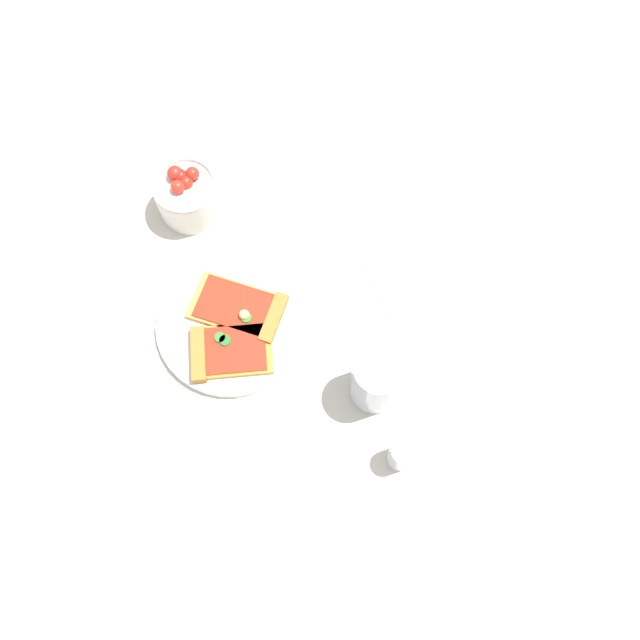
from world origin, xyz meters
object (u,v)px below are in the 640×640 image
pizza_slice_far (243,308)px  salad_bowl (188,194)px  pepper_shaker (402,454)px  pizza_slice_near (225,353)px  soda_glass (377,379)px  plate (232,323)px  paper_napkin (416,276)px

pizza_slice_far → salad_bowl: size_ratio=1.53×
salad_bowl → pepper_shaker: 0.51m
pizza_slice_near → soda_glass: (0.18, 0.14, 0.03)m
soda_glass → pizza_slice_near: bearing=-142.3°
plate → paper_napkin: (0.12, 0.27, -0.01)m
pizza_slice_far → paper_napkin: (0.12, 0.24, -0.02)m
salad_bowl → paper_napkin: bearing=31.6°
salad_bowl → paper_napkin: 0.38m
salad_bowl → pepper_shaker: (0.51, -0.01, -0.00)m
paper_napkin → pepper_shaker: (0.19, -0.21, 0.04)m
plate → pizza_slice_far: (-0.00, 0.02, 0.01)m
salad_bowl → soda_glass: (0.41, 0.03, 0.02)m
pizza_slice_near → paper_napkin: pizza_slice_near is taller
soda_glass → paper_napkin: 0.20m
soda_glass → pepper_shaker: soda_glass is taller
salad_bowl → plate: bearing=-18.9°
pizza_slice_near → pizza_slice_far: bearing=121.8°
salad_bowl → pizza_slice_far: bearing=-12.7°
pepper_shaker → soda_glass: bearing=158.7°
soda_glass → pizza_slice_far: bearing=-161.1°
pizza_slice_near → salad_bowl: size_ratio=1.41×
pizza_slice_near → soda_glass: 0.22m
plate → soda_glass: bearing=25.0°
salad_bowl → pizza_slice_near: bearing=-24.2°
pizza_slice_far → pepper_shaker: 0.31m
paper_napkin → pepper_shaker: pepper_shaker is taller
pizza_slice_near → pepper_shaker: size_ratio=1.84×
pizza_slice_far → pizza_slice_near: bearing=-58.2°
pizza_slice_near → salad_bowl: bearing=155.8°
pizza_slice_far → pepper_shaker: pepper_shaker is taller
soda_glass → salad_bowl: bearing=-176.1°
soda_glass → pepper_shaker: (0.10, -0.04, -0.02)m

